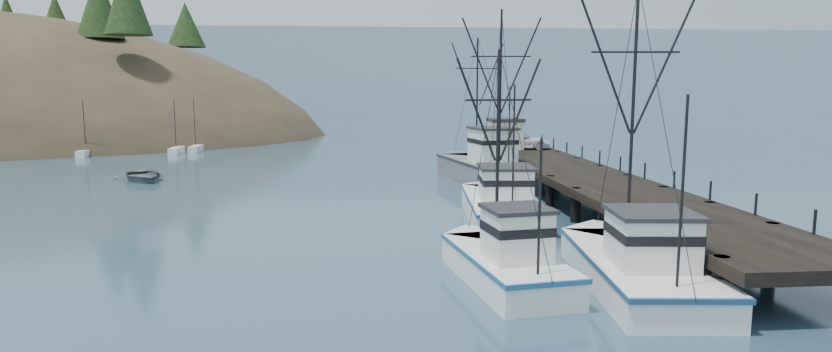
{
  "coord_description": "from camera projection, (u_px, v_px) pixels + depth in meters",
  "views": [
    {
      "loc": [
        -1.07,
        -24.68,
        7.86
      ],
      "look_at": [
        2.36,
        13.15,
        2.5
      ],
      "focal_mm": 28.0,
      "sensor_mm": 36.0,
      "label": 1
    }
  ],
  "objects": [
    {
      "name": "ground",
      "position": [
        387.0,
        286.0,
        25.53
      ],
      "size": [
        400.0,
        400.0,
        0.0
      ],
      "primitive_type": "plane",
      "color": "#2B495F",
      "rests_on": "ground"
    },
    {
      "name": "pier",
      "position": [
        589.0,
        180.0,
        42.32
      ],
      "size": [
        6.0,
        44.0,
        2.0
      ],
      "color": "black",
      "rests_on": "ground"
    },
    {
      "name": "distant_ridge",
      "position": [
        394.0,
        111.0,
        194.07
      ],
      "size": [
        360.0,
        40.0,
        26.0
      ],
      "primitive_type": "cube",
      "color": "#9EB2C6",
      "rests_on": "ground"
    },
    {
      "name": "distant_ridge_far",
      "position": [
        233.0,
        110.0,
        204.39
      ],
      "size": [
        180.0,
        25.0,
        18.0
      ],
      "primitive_type": "cube",
      "color": "silver",
      "rests_on": "ground"
    },
    {
      "name": "moored_sailboats",
      "position": [
        140.0,
        146.0,
        79.87
      ],
      "size": [
        16.24,
        19.61,
        6.35
      ],
      "color": "white",
      "rests_on": "ground"
    },
    {
      "name": "trawler_near",
      "position": [
        635.0,
        264.0,
        25.64
      ],
      "size": [
        4.97,
        12.14,
        12.12
      ],
      "color": "white",
      "rests_on": "ground"
    },
    {
      "name": "trawler_mid",
      "position": [
        503.0,
        261.0,
        26.03
      ],
      "size": [
        4.29,
        9.5,
        9.6
      ],
      "color": "white",
      "rests_on": "ground"
    },
    {
      "name": "trawler_far",
      "position": [
        501.0,
        203.0,
        38.81
      ],
      "size": [
        4.95,
        12.59,
        12.65
      ],
      "color": "white",
      "rests_on": "ground"
    },
    {
      "name": "work_vessel",
      "position": [
        483.0,
        167.0,
        52.34
      ],
      "size": [
        6.46,
        14.09,
        11.96
      ],
      "color": "slate",
      "rests_on": "ground"
    },
    {
      "name": "pier_shed",
      "position": [
        505.0,
        133.0,
        59.7
      ],
      "size": [
        3.0,
        3.2,
        2.8
      ],
      "color": "silver",
      "rests_on": "pier"
    },
    {
      "name": "pickup_truck",
      "position": [
        522.0,
        141.0,
        59.62
      ],
      "size": [
        5.63,
        3.39,
        1.46
      ],
      "primitive_type": "imported",
      "rotation": [
        0.0,
        0.0,
        1.38
      ],
      "color": "white",
      "rests_on": "pier"
    },
    {
      "name": "motorboat",
      "position": [
        143.0,
        180.0,
        53.68
      ],
      "size": [
        6.3,
        6.93,
        1.18
      ],
      "primitive_type": "imported",
      "rotation": [
        0.0,
        0.0,
        0.51
      ],
      "color": "#575E60",
      "rests_on": "ground"
    }
  ]
}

